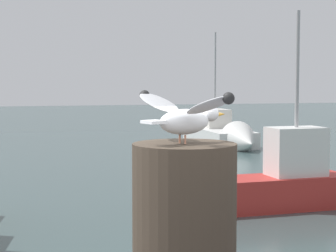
# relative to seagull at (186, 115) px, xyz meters

# --- Properties ---
(seagull) EXTENTS (0.38, 0.56, 0.21)m
(seagull) POSITION_rel_seagull_xyz_m (0.00, 0.00, 0.00)
(seagull) COLOR tan
(seagull) RESTS_ON mooring_post
(boat_red) EXTENTS (4.13, 1.06, 4.08)m
(boat_red) POSITION_rel_seagull_xyz_m (4.28, 8.65, -1.94)
(boat_red) COLOR #B72D28
(boat_red) RESTS_ON ground_plane
(boat_white) EXTENTS (1.78, 6.29, 5.01)m
(boat_white) POSITION_rel_seagull_xyz_m (7.94, 19.93, -2.05)
(boat_white) COLOR silver
(boat_white) RESTS_ON ground_plane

